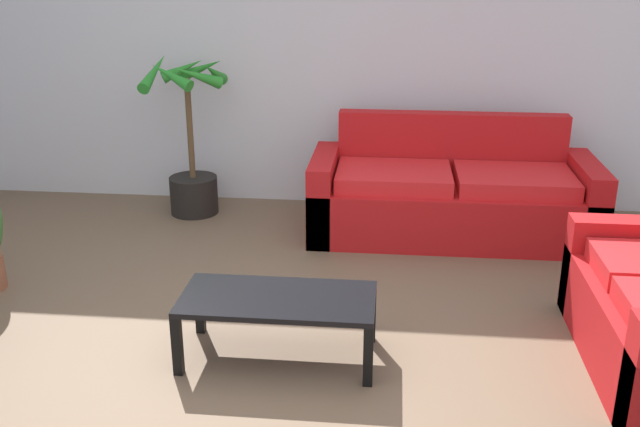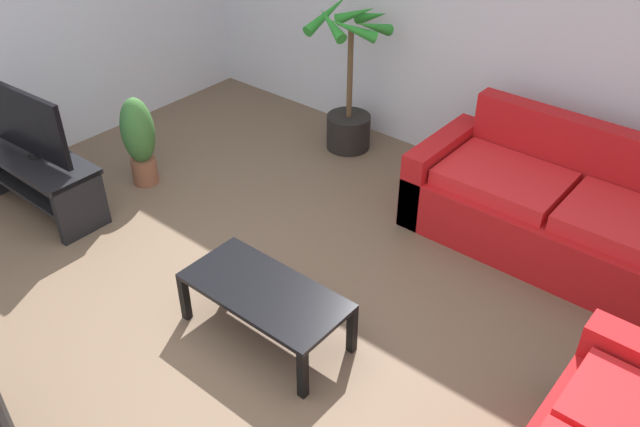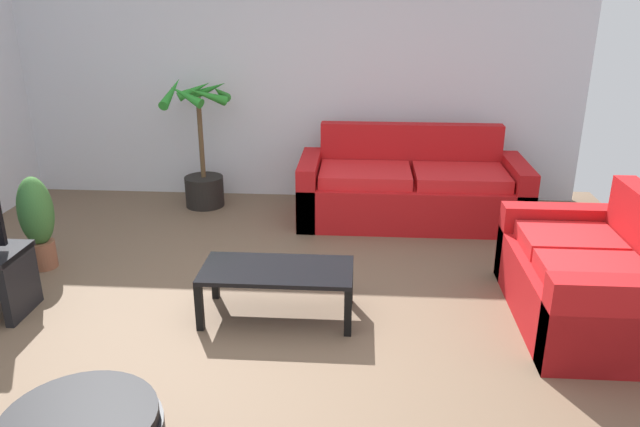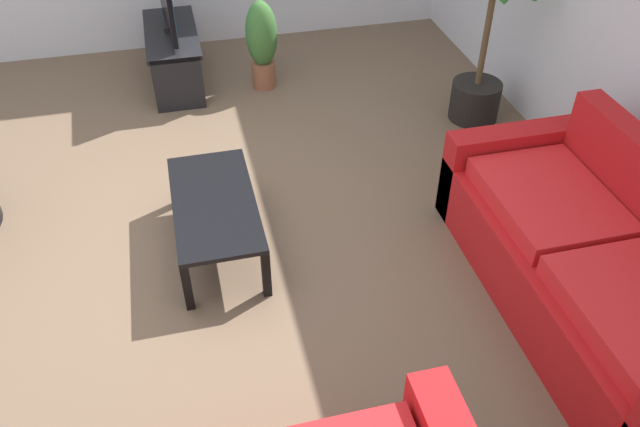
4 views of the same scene
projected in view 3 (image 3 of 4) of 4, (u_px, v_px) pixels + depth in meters
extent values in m
plane|color=brown|center=(252.00, 337.00, 4.06)|extent=(6.60, 6.60, 0.00)
cube|color=silver|center=(297.00, 72.00, 6.40)|extent=(6.00, 0.06, 2.70)
cube|color=red|center=(411.00, 201.00, 6.02)|extent=(2.19, 0.90, 0.42)
cube|color=red|center=(410.00, 147.00, 6.21)|extent=(1.83, 0.16, 0.48)
cube|color=red|center=(310.00, 189.00, 6.05)|extent=(0.18, 0.90, 0.62)
cube|color=red|center=(515.00, 193.00, 5.92)|extent=(0.18, 0.90, 0.62)
cube|color=red|center=(365.00, 175.00, 5.91)|extent=(0.87, 0.66, 0.12)
cube|color=red|center=(460.00, 177.00, 5.85)|extent=(0.87, 0.66, 0.12)
cube|color=red|center=(583.00, 292.00, 4.21)|extent=(0.90, 1.44, 0.42)
cube|color=red|center=(621.00, 327.00, 3.58)|extent=(0.90, 0.18, 0.62)
cube|color=red|center=(558.00, 243.00, 4.76)|extent=(0.90, 0.18, 0.62)
cube|color=red|center=(595.00, 274.00, 3.86)|extent=(0.66, 0.50, 0.12)
cube|color=red|center=(569.00, 241.00, 4.37)|extent=(0.66, 0.50, 0.12)
cube|color=black|center=(20.00, 283.00, 4.27)|extent=(0.06, 0.41, 0.48)
cube|color=black|center=(277.00, 270.00, 4.21)|extent=(1.05, 0.50, 0.03)
cube|color=black|center=(199.00, 307.00, 4.09)|extent=(0.05, 0.05, 0.34)
cube|color=black|center=(348.00, 313.00, 4.03)|extent=(0.05, 0.05, 0.34)
cube|color=black|center=(215.00, 277.00, 4.52)|extent=(0.05, 0.05, 0.34)
cube|color=black|center=(350.00, 282.00, 4.45)|extent=(0.05, 0.05, 0.34)
cylinder|color=black|center=(205.00, 191.00, 6.46)|extent=(0.40, 0.40, 0.32)
cylinder|color=brown|center=(201.00, 138.00, 6.26)|extent=(0.05, 0.05, 0.83)
cone|color=#278A29|center=(220.00, 93.00, 6.07)|extent=(0.12, 0.47, 0.26)
cone|color=#278A29|center=(209.00, 89.00, 6.28)|extent=(0.44, 0.23, 0.25)
cone|color=#278A29|center=(194.00, 90.00, 6.25)|extent=(0.37, 0.25, 0.22)
cone|color=#278A29|center=(172.00, 92.00, 6.13)|extent=(0.13, 0.55, 0.29)
cone|color=#278A29|center=(185.00, 95.00, 5.93)|extent=(0.41, 0.24, 0.23)
cone|color=#278A29|center=(207.00, 95.00, 5.94)|extent=(0.39, 0.35, 0.24)
cylinder|color=brown|center=(43.00, 254.00, 5.04)|extent=(0.21, 0.21, 0.23)
ellipsoid|color=#3A6D30|center=(36.00, 211.00, 4.91)|extent=(0.28, 0.28, 0.58)
cylinder|color=black|center=(79.00, 422.00, 2.57)|extent=(0.66, 0.66, 0.06)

